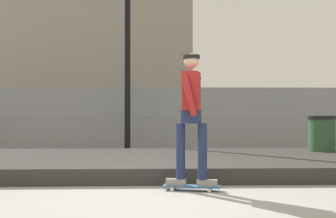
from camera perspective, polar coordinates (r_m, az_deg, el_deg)
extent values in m
plane|color=gray|center=(5.67, -1.07, -11.59)|extent=(120.00, 120.00, 0.00)
cube|color=#33302D|center=(8.26, -1.33, -7.21)|extent=(16.37, 3.70, 0.26)
cube|color=#2D608C|center=(6.07, 3.15, -10.26)|extent=(0.82, 0.37, 0.02)
cylinder|color=silver|center=(6.14, 5.71, -10.49)|extent=(0.06, 0.04, 0.05)
cylinder|color=silver|center=(5.96, 5.56, -10.78)|extent=(0.06, 0.04, 0.05)
cylinder|color=silver|center=(6.20, 0.84, -10.38)|extent=(0.06, 0.04, 0.05)
cylinder|color=silver|center=(6.03, 0.54, -10.67)|extent=(0.06, 0.04, 0.05)
cube|color=#99999E|center=(6.05, 5.63, -10.44)|extent=(0.08, 0.15, 0.01)
cube|color=#99999E|center=(6.11, 0.69, -10.33)|extent=(0.08, 0.15, 0.01)
cube|color=gray|center=(6.04, 5.25, -9.81)|extent=(0.30, 0.16, 0.09)
cube|color=gray|center=(6.10, 1.07, -9.72)|extent=(0.30, 0.16, 0.09)
cylinder|color=#1E284C|center=(5.99, 4.62, -5.67)|extent=(0.13, 0.13, 0.78)
cylinder|color=#1E284C|center=(6.03, 1.69, -5.64)|extent=(0.13, 0.13, 0.78)
cube|color=#1E284C|center=(5.99, 3.15, -1.06)|extent=(0.31, 0.38, 0.18)
cube|color=maroon|center=(5.99, 3.14, 2.38)|extent=(0.30, 0.42, 0.54)
cylinder|color=maroon|center=(6.23, 3.44, 1.72)|extent=(0.24, 0.14, 0.58)
cylinder|color=maroon|center=(5.75, 2.82, 1.91)|extent=(0.24, 0.14, 0.58)
sphere|color=tan|center=(6.03, 3.14, 6.42)|extent=(0.21, 0.21, 0.21)
cylinder|color=black|center=(6.04, 3.14, 6.96)|extent=(0.24, 0.24, 0.05)
cylinder|color=gray|center=(12.60, -1.51, -1.28)|extent=(0.06, 0.06, 1.85)
cylinder|color=gray|center=(12.62, -1.51, 2.74)|extent=(22.93, 0.04, 0.04)
cylinder|color=gray|center=(12.60, -1.51, -0.86)|extent=(22.93, 0.04, 0.04)
cylinder|color=gray|center=(12.65, -1.52, -5.20)|extent=(22.93, 0.04, 0.04)
cube|color=gray|center=(12.60, -1.51, -1.28)|extent=(22.93, 0.01, 1.85)
cylinder|color=black|center=(11.90, -5.43, 11.43)|extent=(0.16, 0.16, 7.11)
cube|color=black|center=(16.81, -17.74, -1.94)|extent=(4.54, 2.19, 0.70)
cube|color=#23282D|center=(16.88, -18.37, 0.34)|extent=(2.34, 1.79, 0.64)
cylinder|color=black|center=(17.20, -12.47, -3.09)|extent=(0.66, 0.30, 0.64)
cylinder|color=black|center=(15.56, -14.18, -3.35)|extent=(0.66, 0.30, 0.64)
cylinder|color=black|center=(18.13, -20.81, -2.93)|extent=(0.66, 0.30, 0.64)
cube|color=gray|center=(48.66, -14.86, 11.12)|extent=(28.77, 12.84, 21.82)
cylinder|color=#2D5133|center=(9.91, 19.86, -4.05)|extent=(0.56, 0.56, 0.95)
cylinder|color=black|center=(9.89, 19.85, -1.07)|extent=(0.59, 0.59, 0.08)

